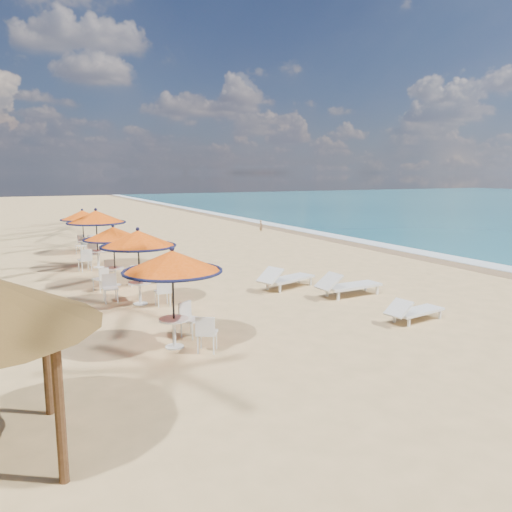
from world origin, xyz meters
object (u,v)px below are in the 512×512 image
Objects in this scene: lounger_near at (413,310)px; station_2 at (114,241)px; station_1 at (138,246)px; station_3 at (95,222)px; lounger_mid at (347,285)px; station_4 at (83,220)px; station_0 at (175,270)px; lounger_far at (285,278)px.

station_2 is at bearing 119.85° from lounger_near.
station_1 is 2.87m from station_2.
station_2 is at bearing -90.13° from station_3.
lounger_near is (6.03, -11.48, -1.56)m from station_3.
station_1 is 1.02× the size of lounger_mid.
station_4 is at bearing 88.55° from station_3.
station_2 is 0.95× the size of lounger_mid.
station_0 is 6.31m from lounger_near.
station_0 is at bearing -159.95° from lounger_far.
station_4 reaches higher than lounger_mid.
station_4 is at bearing 90.09° from station_1.
station_0 is 6.89m from station_2.
lounger_far is (-1.08, 4.77, 0.07)m from lounger_near.
lounger_near is (6.07, -0.94, -1.43)m from station_0.
station_0 reaches higher than lounger_mid.
station_4 is at bearing 89.43° from station_0.
station_1 is 0.99× the size of lounger_far.
station_2 reaches higher than lounger_mid.
station_3 reaches higher than station_1.
station_1 is 10.76m from station_4.
station_1 is at bearing -88.89° from station_3.
station_4 is at bearing 96.38° from lounger_far.
station_3 is at bearing -91.45° from station_4.
station_0 reaches higher than lounger_near.
lounger_mid is 0.97× the size of lounger_far.
lounger_near is (5.90, -4.97, -1.44)m from station_1.
lounger_mid is (6.04, -12.75, -1.20)m from station_4.
lounger_mid is at bearing 79.92° from lounger_near.
station_3 reaches higher than station_0.
station_3 is at bearing 109.92° from lounger_near.
station_0 reaches higher than station_2.
lounger_near is at bearing -62.28° from station_3.
station_3 reaches higher than station_4.
lounger_mid reaches higher than lounger_far.
lounger_far is (4.84, -10.96, -1.21)m from station_4.
station_0 is at bearing 163.41° from lounger_near.
station_0 is 1.00× the size of station_1.
station_1 is 6.51m from station_3.
station_0 is at bearing -90.57° from station_4.
station_4 is (0.15, 14.79, -0.16)m from station_0.
lounger_far reaches higher than lounger_near.
station_0 is 6.65m from lounger_mid.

